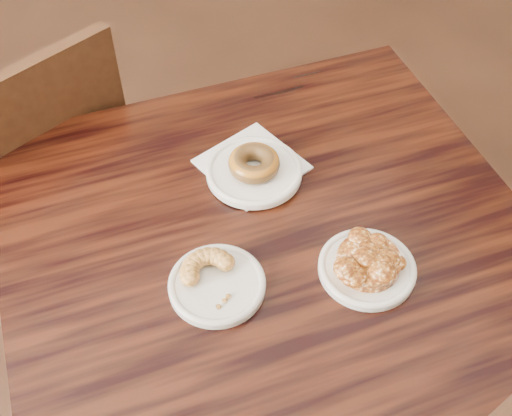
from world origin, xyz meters
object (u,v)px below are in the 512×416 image
cafe_table (272,355)px  cruller_fragment (216,278)px  apple_fritter (369,260)px  glazed_donut (254,163)px  chair_far (14,187)px

cafe_table → cruller_fragment: 0.42m
cruller_fragment → apple_fritter: bearing=-20.5°
cafe_table → apple_fritter: 0.43m
glazed_donut → cruller_fragment: bearing=-131.4°
cafe_table → chair_far: bearing=126.6°
cruller_fragment → chair_far: bearing=109.2°
apple_fritter → cafe_table: bearing=134.1°
glazed_donut → apple_fritter: glazed_donut is taller
chair_far → apple_fritter: bearing=103.8°
glazed_donut → apple_fritter: 0.28m
chair_far → cruller_fragment: 0.79m
cafe_table → cruller_fragment: cruller_fragment is taller
apple_fritter → glazed_donut: bearing=102.6°
cafe_table → glazed_donut: (0.05, 0.16, 0.41)m
cafe_table → apple_fritter: (0.11, -0.11, 0.40)m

